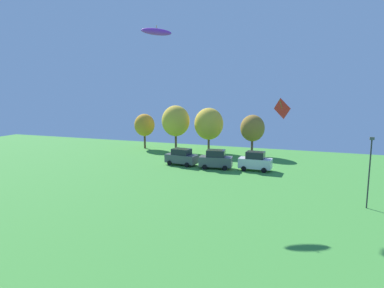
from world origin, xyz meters
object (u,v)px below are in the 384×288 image
(kite_flying_4, at_px, (282,109))
(treeline_tree_0, at_px, (144,125))
(kite_flying_5, at_px, (156,32))
(treeline_tree_1, at_px, (176,121))
(parked_car_leftmost, at_px, (181,157))
(parked_car_second_from_left, at_px, (216,159))
(light_post_0, at_px, (370,168))
(parked_car_third_from_left, at_px, (255,161))
(treeline_tree_2, at_px, (209,124))
(treeline_tree_3, at_px, (252,128))

(kite_flying_4, xyz_separation_m, treeline_tree_0, (-25.30, 23.19, -4.41))
(kite_flying_5, height_order, treeline_tree_0, kite_flying_5)
(treeline_tree_0, xyz_separation_m, treeline_tree_1, (6.40, -1.25, 1.01))
(parked_car_leftmost, bearing_deg, parked_car_second_from_left, 2.22)
(kite_flying_5, relative_size, parked_car_leftmost, 0.73)
(kite_flying_4, distance_m, light_post_0, 8.99)
(parked_car_second_from_left, xyz_separation_m, parked_car_third_from_left, (4.95, 0.66, -0.01))
(treeline_tree_1, height_order, treeline_tree_2, treeline_tree_1)
(treeline_tree_1, bearing_deg, kite_flying_4, -49.26)
(kite_flying_5, height_order, treeline_tree_3, kite_flying_5)
(treeline_tree_1, xyz_separation_m, treeline_tree_2, (5.22, 1.37, -0.43))
(kite_flying_4, relative_size, light_post_0, 0.29)
(light_post_0, xyz_separation_m, treeline_tree_0, (-32.42, 20.92, 0.59))
(kite_flying_5, relative_size, treeline_tree_2, 0.45)
(parked_car_third_from_left, bearing_deg, treeline_tree_1, 149.37)
(treeline_tree_3, bearing_deg, parked_car_leftmost, -126.31)
(kite_flying_5, xyz_separation_m, parked_car_second_from_left, (4.15, 8.30, -14.77))
(light_post_0, bearing_deg, kite_flying_5, 175.26)
(parked_car_leftmost, bearing_deg, kite_flying_5, -77.11)
(parked_car_second_from_left, height_order, light_post_0, light_post_0)
(parked_car_leftmost, bearing_deg, light_post_0, -18.52)
(treeline_tree_0, distance_m, treeline_tree_2, 11.64)
(parked_car_second_from_left, height_order, treeline_tree_3, treeline_tree_3)
(parked_car_leftmost, relative_size, treeline_tree_1, 0.59)
(treeline_tree_0, bearing_deg, treeline_tree_2, 0.59)
(parked_car_leftmost, xyz_separation_m, treeline_tree_2, (0.49, 10.57, 3.53))
(treeline_tree_1, bearing_deg, light_post_0, -37.09)
(parked_car_third_from_left, bearing_deg, treeline_tree_3, 103.73)
(parked_car_second_from_left, bearing_deg, parked_car_third_from_left, -0.14)
(parked_car_leftmost, bearing_deg, treeline_tree_1, 124.85)
(parked_car_third_from_left, height_order, treeline_tree_0, treeline_tree_0)
(light_post_0, height_order, treeline_tree_3, treeline_tree_3)
(kite_flying_5, distance_m, parked_car_third_from_left, 19.54)
(parked_car_third_from_left, distance_m, treeline_tree_2, 14.43)
(light_post_0, relative_size, treeline_tree_3, 0.98)
(parked_car_leftmost, relative_size, parked_car_second_from_left, 1.03)
(kite_flying_5, height_order, parked_car_leftmost, kite_flying_5)
(treeline_tree_0, bearing_deg, kite_flying_5, -58.18)
(treeline_tree_0, bearing_deg, light_post_0, -32.83)
(kite_flying_5, bearing_deg, light_post_0, -4.74)
(kite_flying_5, relative_size, treeline_tree_3, 0.52)
(treeline_tree_0, height_order, treeline_tree_3, treeline_tree_3)
(parked_car_third_from_left, xyz_separation_m, treeline_tree_2, (-9.41, 10.38, 3.46))
(parked_car_second_from_left, distance_m, light_post_0, 19.30)
(parked_car_third_from_left, relative_size, treeline_tree_2, 0.56)
(light_post_0, bearing_deg, treeline_tree_1, 142.91)
(parked_car_second_from_left, bearing_deg, treeline_tree_1, 127.23)
(parked_car_leftmost, height_order, treeline_tree_0, treeline_tree_0)
(light_post_0, distance_m, treeline_tree_2, 29.61)
(kite_flying_5, relative_size, parked_car_third_from_left, 0.81)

